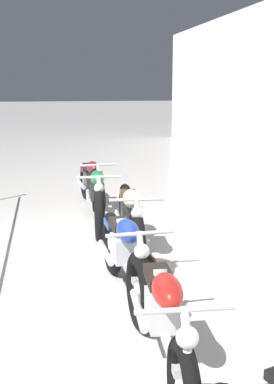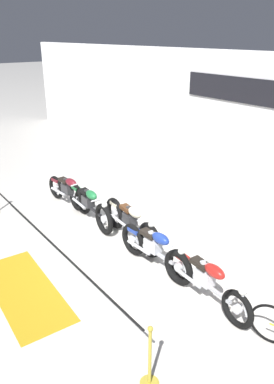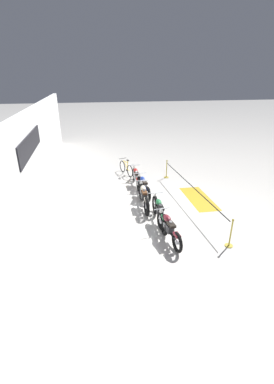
% 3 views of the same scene
% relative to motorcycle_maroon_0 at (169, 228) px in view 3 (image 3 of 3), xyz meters
% --- Properties ---
extents(ground_plane, '(120.00, 120.00, 0.00)m').
position_rel_motorcycle_maroon_0_xyz_m(ground_plane, '(2.62, -0.48, -0.46)').
color(ground_plane, silver).
extents(back_wall, '(28.00, 0.29, 4.20)m').
position_rel_motorcycle_maroon_0_xyz_m(back_wall, '(2.62, 4.64, 1.64)').
color(back_wall, white).
rests_on(back_wall, ground).
extents(motorcycle_maroon_0, '(2.11, 0.62, 0.93)m').
position_rel_motorcycle_maroon_0_xyz_m(motorcycle_maroon_0, '(0.00, 0.00, 0.00)').
color(motorcycle_maroon_0, black).
rests_on(motorcycle_maroon_0, ground).
extents(motorcycle_green_1, '(2.45, 0.62, 0.98)m').
position_rel_motorcycle_maroon_0_xyz_m(motorcycle_green_1, '(1.20, -0.02, 0.02)').
color(motorcycle_green_1, black).
rests_on(motorcycle_green_1, ground).
extents(motorcycle_cream_2, '(2.39, 0.62, 0.98)m').
position_rel_motorcycle_maroon_0_xyz_m(motorcycle_cream_2, '(2.70, 0.25, 0.02)').
color(motorcycle_cream_2, black).
rests_on(motorcycle_cream_2, ground).
extents(motorcycle_blue_3, '(2.16, 0.62, 0.95)m').
position_rel_motorcycle_maroon_0_xyz_m(motorcycle_blue_3, '(3.92, -0.02, 0.00)').
color(motorcycle_blue_3, black).
rests_on(motorcycle_blue_3, ground).
extents(motorcycle_red_4, '(2.23, 0.62, 0.92)m').
position_rel_motorcycle_maroon_0_xyz_m(motorcycle_red_4, '(5.33, 0.05, -0.00)').
color(motorcycle_red_4, black).
rests_on(motorcycle_red_4, ground).
extents(bicycle, '(1.68, 0.63, 0.96)m').
position_rel_motorcycle_maroon_0_xyz_m(bicycle, '(7.13, 0.28, -0.08)').
color(bicycle, black).
rests_on(bicycle, ground).
extents(stanchion_far_left, '(6.91, 0.28, 1.05)m').
position_rel_motorcycle_maroon_0_xyz_m(stanchion_far_left, '(1.41, -1.91, 0.23)').
color(stanchion_far_left, gold).
rests_on(stanchion_far_left, ground).
extents(stanchion_mid_left, '(0.28, 0.28, 1.05)m').
position_rel_motorcycle_maroon_0_xyz_m(stanchion_mid_left, '(6.11, -1.91, -0.11)').
color(stanchion_mid_left, gold).
rests_on(stanchion_mid_left, ground).
extents(floor_banner, '(2.80, 1.19, 0.01)m').
position_rel_motorcycle_maroon_0_xyz_m(floor_banner, '(3.00, -2.54, -0.46)').
color(floor_banner, '#B78E19').
rests_on(floor_banner, ground).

